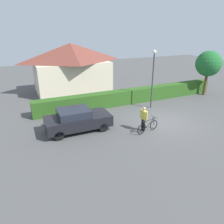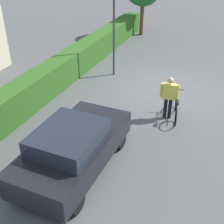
% 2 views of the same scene
% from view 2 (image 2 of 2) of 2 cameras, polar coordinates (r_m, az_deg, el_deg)
% --- Properties ---
extents(ground_plane, '(60.00, 60.00, 0.00)m').
position_cam_2_polar(ground_plane, '(13.10, 10.90, 3.87)').
color(ground_plane, '#4E4E4E').
extents(hedge_row, '(16.69, 0.90, 1.21)m').
position_cam_2_polar(hedge_row, '(14.40, -7.34, 9.38)').
color(hedge_row, '#2C581D').
rests_on(hedge_row, ground).
extents(parked_car_near, '(4.09, 1.89, 1.46)m').
position_cam_2_polar(parked_car_near, '(8.40, -7.43, -6.77)').
color(parked_car_near, black).
rests_on(parked_car_near, ground).
extents(bicycle, '(1.72, 0.56, 0.88)m').
position_cam_2_polar(bicycle, '(11.13, 12.17, 0.68)').
color(bicycle, black).
rests_on(bicycle, ground).
extents(person_rider, '(0.26, 0.65, 1.61)m').
position_cam_2_polar(person_rider, '(10.76, 10.86, 3.22)').
color(person_rider, black).
rests_on(person_rider, ground).
extents(street_lamp, '(0.28, 0.28, 4.59)m').
position_cam_2_polar(street_lamp, '(13.60, 0.38, 18.61)').
color(street_lamp, '#38383D').
rests_on(street_lamp, ground).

